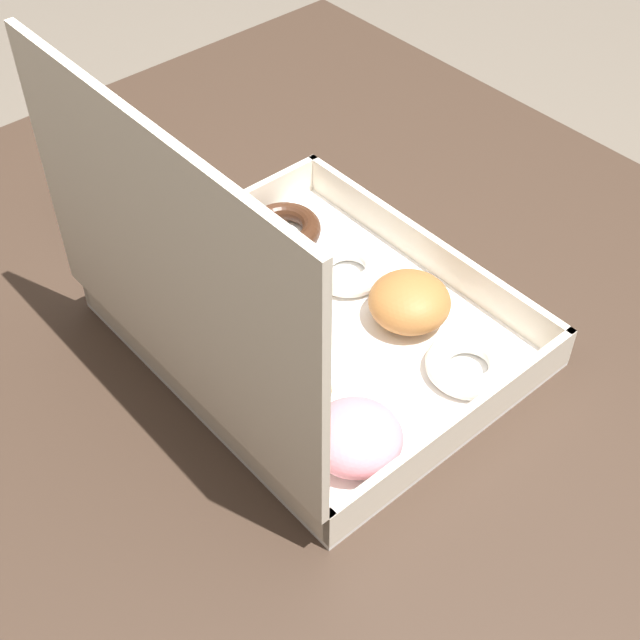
# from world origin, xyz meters

# --- Properties ---
(dining_table) EXTENTS (1.12, 0.92, 0.77)m
(dining_table) POSITION_xyz_m (0.00, 0.00, 0.66)
(dining_table) COLOR #38281E
(dining_table) RESTS_ON ground_plane
(donut_box) EXTENTS (0.38, 0.32, 0.32)m
(donut_box) POSITION_xyz_m (-0.01, 0.07, 0.82)
(donut_box) COLOR white
(donut_box) RESTS_ON dining_table
(coffee_mug) EXTENTS (0.09, 0.09, 0.10)m
(coffee_mug) POSITION_xyz_m (0.31, 0.07, 0.82)
(coffee_mug) COLOR teal
(coffee_mug) RESTS_ON dining_table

